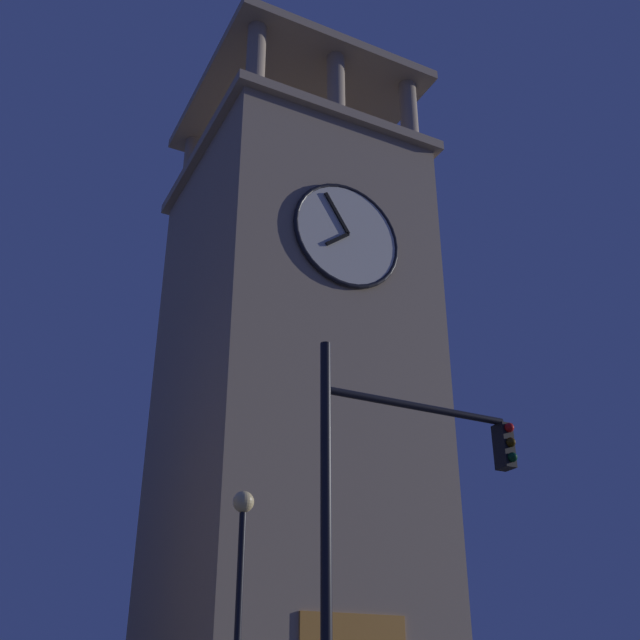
% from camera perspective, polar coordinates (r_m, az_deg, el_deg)
% --- Properties ---
extents(clocktower, '(8.42, 9.17, 27.97)m').
position_cam_1_polar(clocktower, '(27.42, -2.23, -6.77)').
color(clocktower, gray).
rests_on(clocktower, ground_plane).
extents(traffic_signal_mid, '(3.50, 0.41, 6.87)m').
position_cam_1_polar(traffic_signal_mid, '(11.57, 4.97, -14.01)').
color(traffic_signal_mid, black).
rests_on(traffic_signal_mid, ground_plane).
extents(street_lamp, '(0.44, 0.44, 5.79)m').
position_cam_1_polar(street_lamp, '(16.05, -5.93, -18.78)').
color(street_lamp, black).
rests_on(street_lamp, ground_plane).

